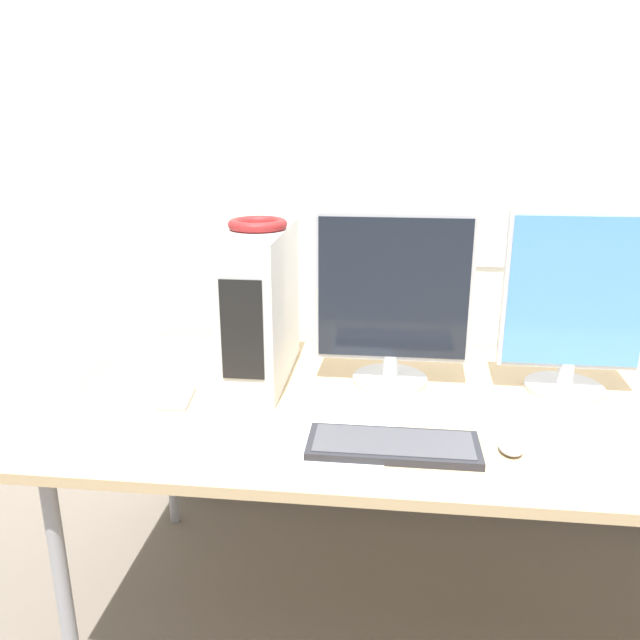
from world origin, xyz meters
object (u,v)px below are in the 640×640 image
pc_tower (260,306)px  cell_phone (177,399)px  keyboard (393,445)px  monitor_main (393,300)px  headphones (258,224)px  monitor_right_near (575,306)px  mouse (511,447)px

pc_tower → cell_phone: size_ratio=3.11×
keyboard → cell_phone: keyboard is taller
cell_phone → monitor_main: bearing=12.1°
keyboard → cell_phone: (-0.61, 0.21, -0.01)m
headphones → monitor_main: (0.39, 0.00, -0.22)m
cell_phone → pc_tower: bearing=37.6°
monitor_main → keyboard: size_ratio=1.24×
monitor_right_near → mouse: bearing=-119.5°
monitor_right_near → mouse: (-0.22, -0.39, -0.25)m
pc_tower → headphones: size_ratio=2.76×
pc_tower → headphones: bearing=90.0°
monitor_main → cell_phone: monitor_main is taller
headphones → cell_phone: 0.55m
pc_tower → mouse: bearing=-29.7°
pc_tower → monitor_main: bearing=0.4°
headphones → cell_phone: (-0.20, -0.20, -0.47)m
headphones → monitor_right_near: size_ratio=0.33×
monitor_main → mouse: 0.54m
cell_phone → mouse: bearing=-18.6°
headphones → keyboard: size_ratio=0.41×
pc_tower → cell_phone: pc_tower is taller
headphones → cell_phone: bearing=-135.8°
cell_phone → keyboard: bearing=-25.6°
pc_tower → cell_phone: (-0.20, -0.20, -0.22)m
pc_tower → monitor_right_near: monitor_right_near is taller
monitor_main → keyboard: 0.48m
monitor_right_near → keyboard: 0.69m
keyboard → monitor_main: bearing=91.5°
pc_tower → monitor_right_near: (0.90, -0.00, 0.03)m
monitor_right_near → keyboard: (-0.50, -0.41, -0.25)m
headphones → keyboard: (0.40, -0.41, -0.46)m
pc_tower → monitor_main: 0.39m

